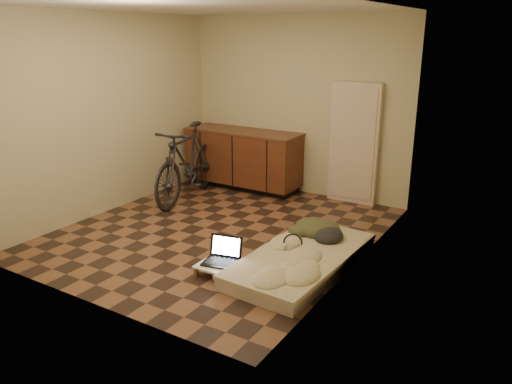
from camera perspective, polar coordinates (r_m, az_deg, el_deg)
The scene contains 10 objects.
room_shell at distance 5.81m, azimuth -4.47°, elevation 7.46°, with size 3.50×4.00×2.60m.
cabinets at distance 7.77m, azimuth -1.45°, elevation 3.84°, with size 1.84×0.62×0.91m.
appliance_panel at distance 7.15m, azimuth 11.15°, elevation 5.43°, with size 0.70×0.10×1.70m, color beige.
bicycle at distance 7.24m, azimuth -7.91°, elevation 3.75°, with size 0.55×1.86×1.21m, color black.
futon at distance 5.25m, azimuth 5.24°, elevation -7.74°, with size 0.97×1.88×0.16m.
clothing_pile at distance 5.67m, azimuth 7.32°, elevation -3.71°, with size 0.57×0.47×0.23m, color #3A3D23, non-canonical shape.
headphones at distance 5.27m, azimuth 4.23°, elevation -5.76°, with size 0.23×0.21×0.15m, color black, non-canonical shape.
lap_desk at distance 5.04m, azimuth -2.75°, elevation -8.58°, with size 0.68×0.44×0.11m.
laptop at distance 5.11m, azimuth -3.83°, elevation -7.39°, with size 0.41×0.38×0.24m.
mouse at distance 4.94m, azimuth -0.74°, elevation -8.70°, with size 0.06×0.11×0.04m, color silver.
Camera 1 is at (3.37, -4.62, 2.33)m, focal length 35.00 mm.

